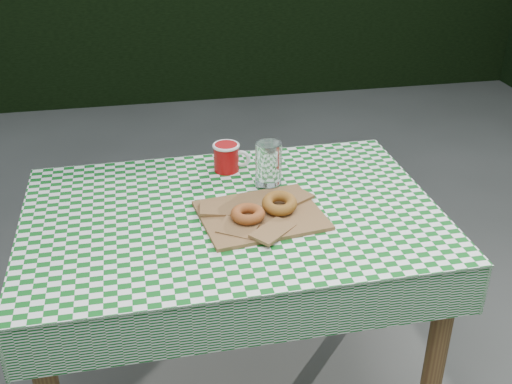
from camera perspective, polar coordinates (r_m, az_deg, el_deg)
ground at (r=2.37m, az=-5.28°, el=-16.03°), size 60.00×60.00×0.00m
table at (r=2.01m, az=-2.01°, el=-11.22°), size 1.18×0.79×0.75m
tablecloth at (r=1.79m, az=-2.21°, el=-1.85°), size 1.20×0.81×0.01m
paper_bag at (r=1.75m, az=0.45°, el=-2.05°), size 0.37×0.31×0.02m
bagel_front at (r=1.71m, az=-0.76°, el=-2.03°), size 0.10×0.10×0.03m
bagel_back at (r=1.76m, az=2.17°, el=-1.03°), size 0.12×0.12×0.03m
coffee_mug at (r=2.00m, az=-2.74°, el=3.20°), size 0.21×0.21×0.09m
drinking_glass at (r=1.89m, az=1.16°, el=2.48°), size 0.09×0.09×0.15m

